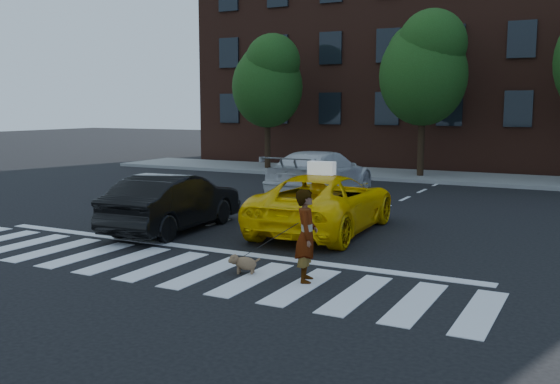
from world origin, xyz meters
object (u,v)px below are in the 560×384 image
(black_sedan, at_px, (174,202))
(white_suv, at_px, (321,173))
(woman, at_px, (306,236))
(tree_mid, at_px, (424,64))
(dog, at_px, (243,263))
(taxi, at_px, (325,203))
(tree_left, at_px, (268,78))

(black_sedan, distance_m, white_suv, 7.51)
(white_suv, xyz_separation_m, woman, (4.21, -10.13, 0.04))
(woman, bearing_deg, tree_mid, -13.39)
(dog, bearing_deg, tree_mid, 77.02)
(white_suv, bearing_deg, black_sedan, 85.43)
(taxi, xyz_separation_m, woman, (1.53, -4.32, 0.11))
(taxi, relative_size, black_sedan, 1.20)
(tree_mid, relative_size, woman, 4.27)
(dog, bearing_deg, white_suv, 89.26)
(taxi, distance_m, woman, 4.58)
(white_suv, relative_size, woman, 3.26)
(white_suv, relative_size, dog, 8.86)
(tree_left, xyz_separation_m, taxi, (8.37, -12.36, -3.72))
(tree_left, distance_m, dog, 19.30)
(taxi, relative_size, woman, 3.13)
(white_suv, bearing_deg, taxi, 115.68)
(woman, bearing_deg, tree_left, 9.12)
(black_sedan, bearing_deg, tree_mid, -103.98)
(tree_mid, bearing_deg, taxi, -85.99)
(tree_mid, relative_size, white_suv, 1.31)
(taxi, xyz_separation_m, dog, (0.26, -4.38, -0.52))
(black_sedan, bearing_deg, woman, 147.93)
(tree_left, height_order, black_sedan, tree_left)
(tree_mid, distance_m, woman, 17.32)
(woman, relative_size, dog, 2.71)
(tree_left, height_order, taxi, tree_left)
(taxi, height_order, woman, woman)
(black_sedan, height_order, dog, black_sedan)
(tree_left, height_order, dog, tree_left)
(woman, distance_m, dog, 1.42)
(tree_left, distance_m, black_sedan, 15.33)
(tree_left, relative_size, dog, 10.61)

